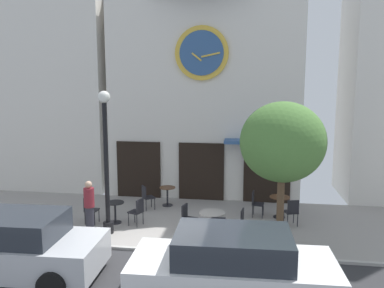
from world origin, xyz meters
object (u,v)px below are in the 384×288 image
at_px(cafe_table_near_door, 115,209).
at_px(cafe_table_center_right, 212,218).
at_px(cafe_chair_curbside, 89,208).
at_px(cafe_chair_left_end, 256,202).
at_px(pedestrian_maroon, 89,206).
at_px(street_tree, 283,143).
at_px(cafe_chair_near_lamp, 219,229).
at_px(cafe_chair_mid_row, 138,210).
at_px(cafe_table_leftmost, 167,194).
at_px(cafe_chair_near_tree, 239,221).
at_px(cafe_chair_corner, 187,216).
at_px(parked_car_silver, 12,246).
at_px(street_lamp, 106,163).
at_px(cafe_table_center_left, 280,203).
at_px(parked_car_white, 233,268).
at_px(cafe_chair_facing_wall, 147,196).
at_px(cafe_chair_facing_street, 292,210).

height_order(cafe_table_near_door, cafe_table_center_right, cafe_table_center_right).
height_order(cafe_chair_curbside, cafe_chair_left_end, same).
bearing_deg(cafe_table_center_right, pedestrian_maroon, -173.95).
bearing_deg(cafe_chair_left_end, street_tree, -77.05).
bearing_deg(cafe_chair_left_end, cafe_chair_near_lamp, -111.51).
bearing_deg(cafe_table_near_door, pedestrian_maroon, -115.25).
bearing_deg(cafe_chair_mid_row, cafe_chair_near_lamp, -25.06).
bearing_deg(cafe_table_center_right, cafe_chair_mid_row, 169.39).
xyz_separation_m(cafe_table_near_door, cafe_table_leftmost, (1.33, 2.11, 0.01)).
bearing_deg(cafe_chair_near_tree, cafe_chair_corner, 173.31).
height_order(cafe_chair_near_lamp, parked_car_silver, parked_car_silver).
xyz_separation_m(cafe_table_near_door, cafe_chair_near_lamp, (3.57, -1.41, 0.06)).
bearing_deg(cafe_chair_curbside, street_lamp, -39.23).
bearing_deg(cafe_chair_near_tree, pedestrian_maroon, -176.26).
relative_size(cafe_table_leftmost, parked_car_silver, 0.17).
xyz_separation_m(cafe_chair_mid_row, cafe_chair_corner, (1.71, -0.38, 0.00)).
height_order(cafe_table_center_left, pedestrian_maroon, pedestrian_maroon).
bearing_deg(parked_car_white, street_lamp, 140.19).
bearing_deg(cafe_chair_corner, street_tree, -16.84).
distance_m(cafe_chair_curbside, parked_car_white, 6.40).
distance_m(street_tree, cafe_chair_curbside, 6.71).
height_order(street_lamp, cafe_chair_left_end, street_lamp).
xyz_separation_m(cafe_table_center_left, cafe_chair_near_tree, (-1.35, -2.05, 0.01)).
bearing_deg(street_lamp, cafe_table_near_door, 95.80).
relative_size(cafe_chair_facing_wall, cafe_chair_near_lamp, 1.00).
relative_size(cafe_chair_mid_row, parked_car_white, 0.21).
bearing_deg(parked_car_silver, cafe_chair_corner, 42.13).
distance_m(cafe_chair_mid_row, cafe_chair_left_end, 4.11).
xyz_separation_m(cafe_chair_mid_row, cafe_chair_near_lamp, (2.75, -1.29, 0.00)).
distance_m(cafe_chair_corner, cafe_chair_curbside, 3.39).
bearing_deg(cafe_table_leftmost, parked_car_silver, -112.94).
relative_size(cafe_table_near_door, cafe_chair_near_tree, 0.80).
bearing_deg(cafe_chair_facing_street, cafe_chair_left_end, 145.85).
height_order(cafe_chair_facing_wall, pedestrian_maroon, pedestrian_maroon).
bearing_deg(pedestrian_maroon, cafe_chair_curbside, 113.77).
distance_m(cafe_table_center_right, cafe_chair_near_lamp, 0.86).
height_order(cafe_table_center_left, cafe_chair_facing_wall, cafe_chair_facing_wall).
bearing_deg(cafe_table_near_door, cafe_chair_near_tree, -9.48).
bearing_deg(cafe_chair_curbside, cafe_chair_facing_wall, 47.73).
xyz_separation_m(cafe_chair_facing_wall, cafe_chair_corner, (1.86, -2.03, 0.00)).
xyz_separation_m(cafe_table_leftmost, cafe_table_center_right, (1.97, -2.69, 0.07)).
distance_m(street_lamp, cafe_chair_left_end, 5.36).
bearing_deg(cafe_table_leftmost, street_lamp, -112.50).
height_order(pedestrian_maroon, parked_car_white, pedestrian_maroon).
xyz_separation_m(cafe_table_leftmost, cafe_chair_left_end, (3.32, -0.76, 0.06)).
relative_size(cafe_table_center_right, cafe_chair_facing_wall, 0.88).
xyz_separation_m(cafe_chair_near_lamp, parked_car_silver, (-4.76, -2.45, 0.23)).
xyz_separation_m(cafe_table_center_left, pedestrian_maroon, (-5.94, -2.35, 0.34)).
relative_size(cafe_chair_left_end, parked_car_silver, 0.21).
height_order(street_tree, cafe_table_center_right, street_tree).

